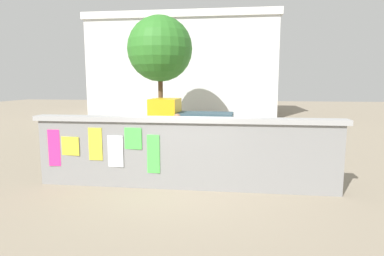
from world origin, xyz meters
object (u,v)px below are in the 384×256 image
Objects in this scene: bicycle_far at (220,160)px; person_walking at (177,134)px; motorcycle at (242,144)px; tree_roadside at (160,49)px; auto_rickshaw_truck at (187,120)px; bicycle_near at (117,147)px.

bicycle_far is 1.03× the size of person_walking.
motorcycle is 0.30× the size of tree_roadside.
tree_roadside reaches higher than motorcycle.
bicycle_far is (-0.68, -1.96, -0.10)m from motorcycle.
motorcycle is 2.46m from person_walking.
auto_rickshaw_truck is 2.15× the size of bicycle_near.
auto_rickshaw_truck is 3.85m from motorcycle.
person_walking is at bearing 153.64° from bicycle_far.
bicycle_near is at bearing -119.40° from auto_rickshaw_truck.
auto_rickshaw_truck is 5.95m from tree_roadside.
tree_roadside is at bearing 106.07° from person_walking.
auto_rickshaw_truck is 0.58× the size of tree_roadside.
motorcycle is at bearing 70.98° from bicycle_far.
bicycle_far is at bearing -26.36° from person_walking.
bicycle_far is 10.82m from tree_roadside.
tree_roadside is at bearing 116.79° from auto_rickshaw_truck.
bicycle_near and bicycle_far have the same top height.
tree_roadside is (-4.50, 7.30, 3.97)m from motorcycle.
person_walking reaches higher than motorcycle.
person_walking reaches higher than bicycle_far.
tree_roadside is at bearing 121.65° from motorcycle.
motorcycle is 1.16× the size of person_walking.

